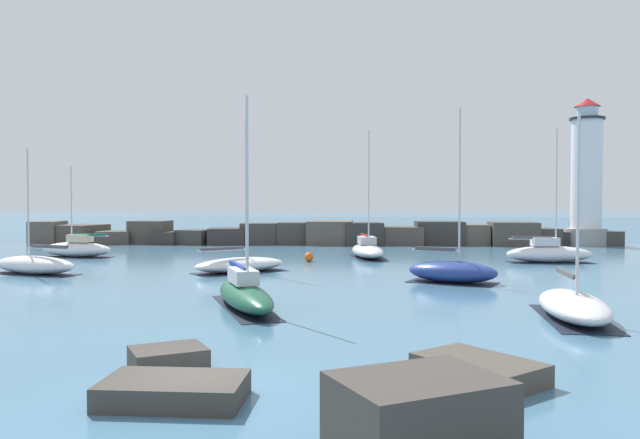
# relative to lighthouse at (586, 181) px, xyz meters

# --- Properties ---
(ground_plane) EXTENTS (600.00, 600.00, 0.00)m
(ground_plane) POSITION_rel_lighthouse_xyz_m (-29.29, -52.48, -6.88)
(ground_plane) COLOR teal
(open_sea_beyond) EXTENTS (400.00, 116.00, 0.01)m
(open_sea_beyond) POSITION_rel_lighthouse_xyz_m (-29.29, 60.80, -6.88)
(open_sea_beyond) COLOR #386684
(open_sea_beyond) RESTS_ON ground
(breakwater_jetty) EXTENTS (64.24, 6.72, 2.55)m
(breakwater_jetty) POSITION_rel_lighthouse_xyz_m (-28.18, 0.87, -5.79)
(breakwater_jetty) COLOR brown
(breakwater_jetty) RESTS_ON ground
(lighthouse) EXTENTS (4.22, 4.22, 15.64)m
(lighthouse) POSITION_rel_lighthouse_xyz_m (0.00, 0.00, 0.00)
(lighthouse) COLOR gray
(lighthouse) RESTS_ON ground
(foreground_rocks) EXTENTS (18.07, 8.34, 1.40)m
(foreground_rocks) POSITION_rel_lighthouse_xyz_m (-28.21, -53.32, -6.41)
(foreground_rocks) COLOR #423D38
(foreground_rocks) RESTS_ON ground
(sailboat_moored_0) EXTENTS (6.75, 4.16, 8.15)m
(sailboat_moored_0) POSITION_rel_lighthouse_xyz_m (-45.83, -27.83, -6.27)
(sailboat_moored_0) COLOR white
(sailboat_moored_0) RESTS_ON ground
(sailboat_moored_1) EXTENTS (3.27, 8.06, 10.53)m
(sailboat_moored_1) POSITION_rel_lighthouse_xyz_m (-23.80, -15.13, -6.23)
(sailboat_moored_1) COLOR silver
(sailboat_moored_1) RESTS_ON ground
(sailboat_moored_2) EXTENTS (3.13, 6.92, 8.06)m
(sailboat_moored_2) POSITION_rel_lighthouse_xyz_m (-16.52, -42.05, -6.34)
(sailboat_moored_2) COLOR silver
(sailboat_moored_2) RESTS_ON ground
(sailboat_moored_3) EXTENTS (5.79, 4.55, 10.11)m
(sailboat_moored_3) POSITION_rel_lighthouse_xyz_m (-19.47, -31.04, -6.21)
(sailboat_moored_3) COLOR navy
(sailboat_moored_3) RESTS_ON ground
(sailboat_moored_4) EXTENTS (6.53, 3.19, 7.70)m
(sailboat_moored_4) POSITION_rel_lighthouse_xyz_m (-48.35, -15.60, -6.16)
(sailboat_moored_4) COLOR white
(sailboat_moored_4) RESTS_ON ground
(sailboat_moored_5) EXTENTS (6.58, 2.15, 10.32)m
(sailboat_moored_5) POSITION_rel_lighthouse_xyz_m (-10.01, -18.93, -6.13)
(sailboat_moored_5) COLOR white
(sailboat_moored_5) RESTS_ON ground
(sailboat_moored_6) EXTENTS (4.47, 8.09, 9.28)m
(sailboat_moored_6) POSITION_rel_lighthouse_xyz_m (-30.17, -39.98, -6.25)
(sailboat_moored_6) COLOR #195138
(sailboat_moored_6) RESTS_ON ground
(sailboat_moored_8) EXTENTS (6.65, 5.91, 10.34)m
(sailboat_moored_8) POSITION_rel_lighthouse_xyz_m (-32.69, -26.28, -6.35)
(sailboat_moored_8) COLOR white
(sailboat_moored_8) RESTS_ON ground
(mooring_buoy_orange_near) EXTENTS (0.72, 0.72, 0.92)m
(mooring_buoy_orange_near) POSITION_rel_lighthouse_xyz_m (-28.51, -18.79, -6.52)
(mooring_buoy_orange_near) COLOR #EA5914
(mooring_buoy_orange_near) RESTS_ON ground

